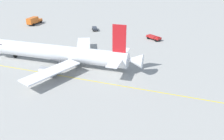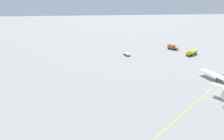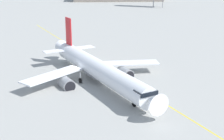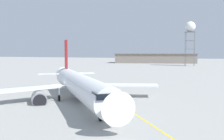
# 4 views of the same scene
# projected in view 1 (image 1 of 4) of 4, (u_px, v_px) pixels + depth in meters

# --- Properties ---
(ground_plane) EXTENTS (600.00, 600.00, 0.00)m
(ground_plane) POSITION_uv_depth(u_px,v_px,m) (84.00, 62.00, 59.66)
(ground_plane) COLOR #9E9E99
(airliner_main) EXTENTS (30.16, 35.53, 12.04)m
(airliner_main) POSITION_uv_depth(u_px,v_px,m) (61.00, 54.00, 57.48)
(airliner_main) COLOR white
(airliner_main) RESTS_ON ground_plane
(catering_truck_truck) EXTENTS (7.81, 6.59, 3.10)m
(catering_truck_truck) POSITION_uv_depth(u_px,v_px,m) (34.00, 21.00, 95.17)
(catering_truck_truck) COLOR #232326
(catering_truck_truck) RESTS_ON ground_plane
(baggage_truck_truck) EXTENTS (3.28, 4.52, 1.22)m
(baggage_truck_truck) POSITION_uv_depth(u_px,v_px,m) (95.00, 29.00, 87.22)
(baggage_truck_truck) COLOR #232326
(baggage_truck_truck) RESTS_ON ground_plane
(ops_pickup_truck) EXTENTS (2.49, 5.40, 1.41)m
(ops_pickup_truck) POSITION_uv_depth(u_px,v_px,m) (154.00, 37.00, 76.61)
(ops_pickup_truck) COLOR #232326
(ops_pickup_truck) RESTS_ON ground_plane
(taxiway_centreline) EXTENTS (88.44, 121.56, 0.01)m
(taxiway_centreline) POSITION_uv_depth(u_px,v_px,m) (44.00, 73.00, 53.82)
(taxiway_centreline) COLOR yellow
(taxiway_centreline) RESTS_ON ground_plane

